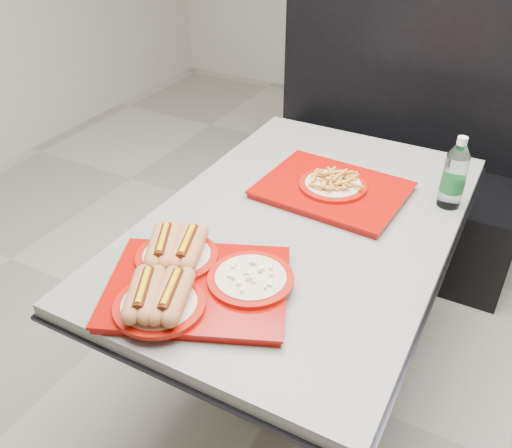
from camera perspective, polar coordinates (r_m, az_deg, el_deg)
The scene contains 6 objects.
ground at distance 2.24m, azimuth 3.95°, elevation -15.64°, with size 6.00×6.00×0.00m, color #9F9B8F.
diner_table at distance 1.84m, azimuth 4.66°, elevation -3.74°, with size 0.92×1.42×0.75m.
booth_bench at distance 2.82m, azimuth 13.75°, elevation 5.46°, with size 1.30×0.57×1.35m.
tray_near at distance 1.44m, azimuth -6.97°, elevation -5.77°, with size 0.58×0.53×0.10m.
tray_far at distance 1.87m, azimuth 8.09°, elevation 3.91°, with size 0.50×0.40×0.09m.
water_bottle at distance 1.86m, azimuth 20.12°, elevation 4.69°, with size 0.08×0.08×0.25m.
Camera 1 is at (0.55, -1.34, 1.71)m, focal length 38.00 mm.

